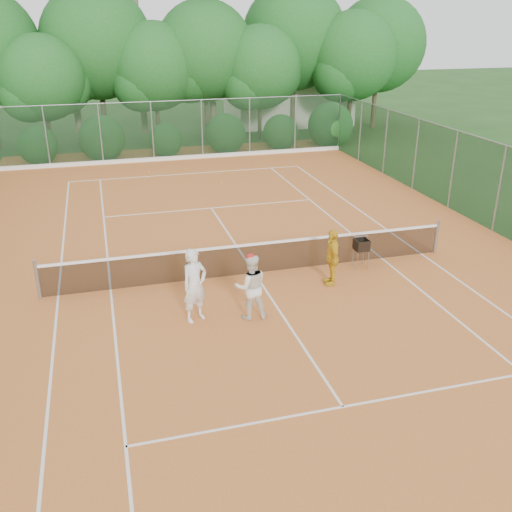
{
  "coord_description": "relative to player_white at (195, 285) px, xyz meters",
  "views": [
    {
      "loc": [
        -4.03,
        -14.61,
        6.97
      ],
      "look_at": [
        -0.29,
        -1.2,
        1.1
      ],
      "focal_mm": 40.0,
      "sensor_mm": 36.0,
      "label": 1
    }
  ],
  "objects": [
    {
      "name": "player_yellow",
      "position": [
        4.01,
        1.02,
        -0.13
      ],
      "size": [
        0.55,
        1.0,
        1.61
      ],
      "primitive_type": "imported",
      "rotation": [
        0.0,
        0.0,
        -1.75
      ],
      "color": "gold",
      "rests_on": "clay_court"
    },
    {
      "name": "player_white",
      "position": [
        0.0,
        0.0,
        0.0
      ],
      "size": [
        0.81,
        0.7,
        1.87
      ],
      "primitive_type": "imported",
      "rotation": [
        0.0,
        0.0,
        0.46
      ],
      "color": "silver",
      "rests_on": "clay_court"
    },
    {
      "name": "tennis_net",
      "position": [
        2.12,
        2.23,
        -0.42
      ],
      "size": [
        11.97,
        0.1,
        1.1
      ],
      "color": "gray",
      "rests_on": "clay_court"
    },
    {
      "name": "stray_ball_a",
      "position": [
        0.32,
        14.78,
        -0.9
      ],
      "size": [
        0.07,
        0.07,
        0.07
      ],
      "primitive_type": "sphere",
      "color": "#CAEB36",
      "rests_on": "clay_court"
    },
    {
      "name": "club_building",
      "position": [
        11.12,
        26.23,
        0.55
      ],
      "size": [
        8.0,
        5.0,
        3.0
      ],
      "primitive_type": "cube",
      "color": "beige",
      "rests_on": "ground"
    },
    {
      "name": "tropical_treeline",
      "position": [
        3.56,
        22.45,
        4.16
      ],
      "size": [
        32.1,
        8.49,
        15.03
      ],
      "color": "brown",
      "rests_on": "ground"
    },
    {
      "name": "stray_ball_c",
      "position": [
        3.28,
        12.06,
        -0.9
      ],
      "size": [
        0.07,
        0.07,
        0.07
      ],
      "primitive_type": "sphere",
      "color": "gold",
      "rests_on": "clay_court"
    },
    {
      "name": "ground",
      "position": [
        2.12,
        2.23,
        -0.95
      ],
      "size": [
        120.0,
        120.0,
        0.0
      ],
      "primitive_type": "plane",
      "color": "#204418",
      "rests_on": "ground"
    },
    {
      "name": "fence_back",
      "position": [
        2.12,
        17.23,
        0.57
      ],
      "size": [
        18.07,
        0.07,
        3.0
      ],
      "color": "#19381E",
      "rests_on": "clay_court"
    },
    {
      "name": "stray_ball_b",
      "position": [
        3.98,
        14.03,
        -0.9
      ],
      "size": [
        0.07,
        0.07,
        0.07
      ],
      "primitive_type": "sphere",
      "color": "#D0E334",
      "rests_on": "clay_court"
    },
    {
      "name": "court_markings",
      "position": [
        2.12,
        2.23,
        -0.93
      ],
      "size": [
        11.03,
        23.83,
        0.01
      ],
      "color": "white",
      "rests_on": "clay_court"
    },
    {
      "name": "ball_hopper",
      "position": [
        5.29,
        1.84,
        -0.23
      ],
      "size": [
        0.39,
        0.39,
        0.89
      ],
      "rotation": [
        0.0,
        0.0,
        0.16
      ],
      "color": "gray",
      "rests_on": "clay_court"
    },
    {
      "name": "player_center_grp",
      "position": [
        1.33,
        -0.25,
        -0.09
      ],
      "size": [
        0.86,
        0.69,
        1.71
      ],
      "color": "white",
      "rests_on": "clay_court"
    },
    {
      "name": "clay_court",
      "position": [
        2.12,
        2.23,
        -0.94
      ],
      "size": [
        18.0,
        36.0,
        0.02
      ],
      "primitive_type": "cube",
      "color": "#CA6E2E",
      "rests_on": "ground"
    }
  ]
}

